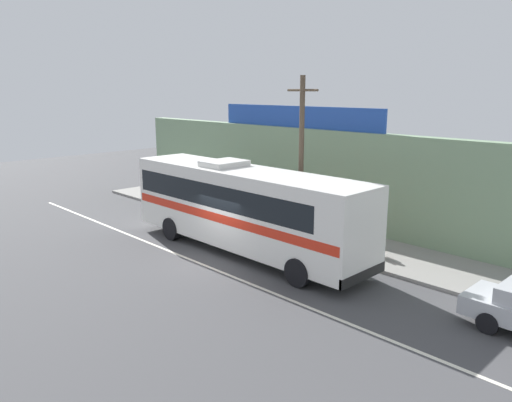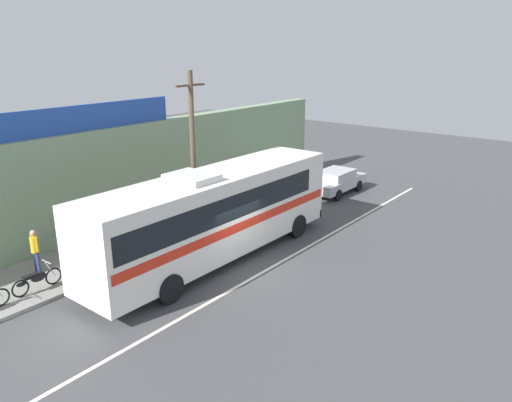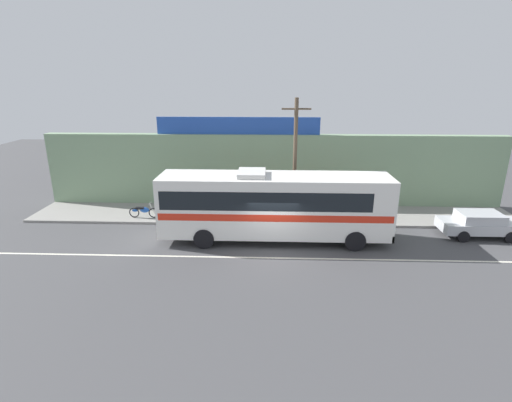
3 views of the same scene
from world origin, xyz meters
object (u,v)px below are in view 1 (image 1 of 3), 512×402
at_px(motorcycle_red, 185,199).
at_px(utility_pole, 301,159).
at_px(pedestrian_by_curb, 259,201).
at_px(intercity_bus, 242,204).
at_px(pedestrian_near_shop, 235,193).
at_px(pedestrian_far_right, 365,229).
at_px(motorcycle_purple, 207,205).

bearing_deg(motorcycle_red, utility_pole, -2.99).
bearing_deg(motorcycle_red, pedestrian_by_curb, 11.56).
height_order(intercity_bus, utility_pole, utility_pole).
bearing_deg(utility_pole, pedestrian_near_shop, 162.94).
distance_m(intercity_bus, pedestrian_far_right, 5.23).
relative_size(intercity_bus, pedestrian_far_right, 7.44).
height_order(intercity_bus, motorcycle_purple, intercity_bus).
xyz_separation_m(intercity_bus, motorcycle_purple, (-5.96, 2.85, -1.50)).
relative_size(utility_pole, pedestrian_by_curb, 4.16).
relative_size(motorcycle_purple, pedestrian_far_right, 1.14).
bearing_deg(pedestrian_far_right, pedestrian_by_curb, 177.19).
relative_size(intercity_bus, utility_pole, 1.67).
xyz_separation_m(intercity_bus, pedestrian_by_curb, (-2.82, 3.80, -0.92)).
height_order(motorcycle_red, pedestrian_far_right, pedestrian_far_right).
height_order(pedestrian_near_shop, pedestrian_far_right, pedestrian_near_shop).
bearing_deg(pedestrian_by_curb, utility_pole, -20.45).
height_order(utility_pole, pedestrian_far_right, utility_pole).
relative_size(pedestrian_by_curb, pedestrian_near_shop, 1.03).
bearing_deg(pedestrian_near_shop, motorcycle_red, -151.28).
height_order(intercity_bus, pedestrian_by_curb, intercity_bus).
distance_m(utility_pole, pedestrian_by_curb, 5.09).
bearing_deg(motorcycle_purple, utility_pole, -4.45).
xyz_separation_m(motorcycle_red, pedestrian_far_right, (11.65, 0.71, 0.50)).
xyz_separation_m(motorcycle_red, pedestrian_by_curb, (5.05, 1.03, 0.58)).
bearing_deg(pedestrian_near_shop, motorcycle_purple, -119.61).
bearing_deg(pedestrian_near_shop, pedestrian_by_curb, -10.90).
xyz_separation_m(motorcycle_purple, pedestrian_far_right, (9.74, 0.63, 0.50)).
relative_size(utility_pole, motorcycle_red, 3.93).
bearing_deg(motorcycle_red, intercity_bus, -19.35).
height_order(pedestrian_by_curb, pedestrian_near_shop, pedestrian_by_curb).
bearing_deg(utility_pole, motorcycle_purple, 175.55).
xyz_separation_m(motorcycle_red, pedestrian_near_shop, (2.71, 1.48, 0.54)).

